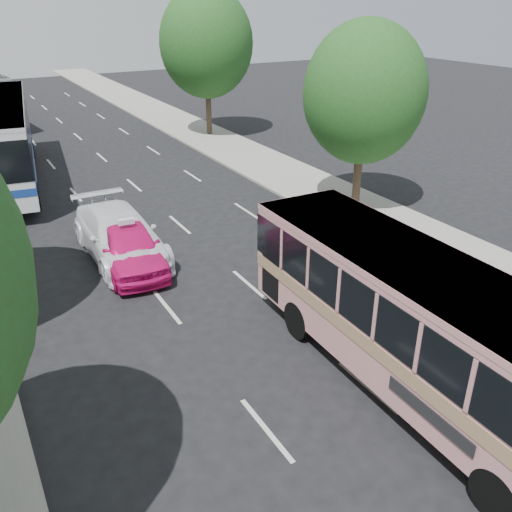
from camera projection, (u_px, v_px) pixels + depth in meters
ground at (289, 357)px, 14.39m from camera, size 120.00×120.00×0.00m
sidewalk_right at (230, 148)px, 33.80m from camera, size 4.00×90.00×0.12m
tree_right_near at (367, 88)px, 22.26m from camera, size 5.10×5.10×7.95m
tree_right_far at (208, 39)px, 34.50m from camera, size 6.00×6.00×9.35m
pink_bus at (417, 315)px, 12.38m from camera, size 2.87×10.49×3.33m
pink_taxi at (129, 246)px, 18.79m from camera, size 2.33×4.96×1.64m
white_pickup at (120, 235)px, 19.58m from camera, size 2.40×5.89×1.71m
taxi_roof_sign at (126, 221)px, 18.39m from camera, size 0.56×0.23×0.18m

